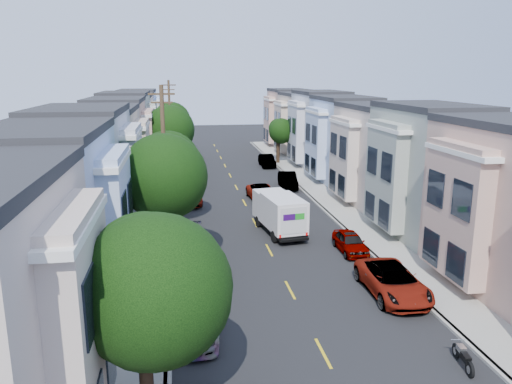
{
  "coord_description": "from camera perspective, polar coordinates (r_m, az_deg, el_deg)",
  "views": [
    {
      "loc": [
        -5.32,
        -29.1,
        10.76
      ],
      "look_at": [
        0.19,
        6.67,
        2.2
      ],
      "focal_mm": 35.0,
      "sensor_mm": 36.0,
      "label": 1
    }
  ],
  "objects": [
    {
      "name": "ground",
      "position": [
        31.48,
        1.52,
        -6.69
      ],
      "size": [
        160.0,
        160.0,
        0.0
      ],
      "primitive_type": "plane",
      "color": "black",
      "rests_on": "ground"
    },
    {
      "name": "road_slab",
      "position": [
        45.7,
        -1.83,
        -0.3
      ],
      "size": [
        12.0,
        70.0,
        0.02
      ],
      "primitive_type": "cube",
      "color": "black",
      "rests_on": "ground"
    },
    {
      "name": "curb_left",
      "position": [
        45.38,
        -9.44,
        -0.49
      ],
      "size": [
        0.3,
        70.0,
        0.15
      ],
      "primitive_type": "cube",
      "color": "gray",
      "rests_on": "ground"
    },
    {
      "name": "curb_right",
      "position": [
        46.78,
        5.54,
        0.04
      ],
      "size": [
        0.3,
        70.0,
        0.15
      ],
      "primitive_type": "cube",
      "color": "gray",
      "rests_on": "ground"
    },
    {
      "name": "sidewalk_left",
      "position": [
        45.42,
        -11.07,
        -0.55
      ],
      "size": [
        2.6,
        70.0,
        0.15
      ],
      "primitive_type": "cube",
      "color": "gray",
      "rests_on": "ground"
    },
    {
      "name": "sidewalk_right",
      "position": [
        47.11,
        7.08,
        0.1
      ],
      "size": [
        2.6,
        70.0,
        0.15
      ],
      "primitive_type": "cube",
      "color": "gray",
      "rests_on": "ground"
    },
    {
      "name": "centerline",
      "position": [
        45.7,
        -1.83,
        -0.31
      ],
      "size": [
        0.12,
        70.0,
        0.01
      ],
      "primitive_type": "cube",
      "color": "gold",
      "rests_on": "ground"
    },
    {
      "name": "townhouse_row_left",
      "position": [
        45.76,
        -15.83,
        -0.8
      ],
      "size": [
        5.0,
        70.0,
        8.5
      ],
      "primitive_type": "cube",
      "color": "beige",
      "rests_on": "ground"
    },
    {
      "name": "townhouse_row_right",
      "position": [
        48.29,
        11.42,
        0.17
      ],
      "size": [
        5.0,
        70.0,
        8.5
      ],
      "primitive_type": "cube",
      "color": "beige",
      "rests_on": "ground"
    },
    {
      "name": "tree_a",
      "position": [
        15.45,
        -11.84,
        -11.01
      ],
      "size": [
        4.7,
        4.7,
        6.84
      ],
      "color": "black",
      "rests_on": "ground"
    },
    {
      "name": "tree_b",
      "position": [
        26.84,
        -10.68,
        1.63
      ],
      "size": [
        4.64,
        4.64,
        7.78
      ],
      "color": "black",
      "rests_on": "ground"
    },
    {
      "name": "tree_c",
      "position": [
        36.26,
        -10.2,
        3.2
      ],
      "size": [
        4.7,
        4.7,
        6.89
      ],
      "color": "black",
      "rests_on": "ground"
    },
    {
      "name": "tree_d",
      "position": [
        48.36,
        -9.95,
        6.98
      ],
      "size": [
        4.7,
        4.7,
        7.97
      ],
      "color": "black",
      "rests_on": "ground"
    },
    {
      "name": "tree_e",
      "position": [
        62.78,
        -9.72,
        7.97
      ],
      "size": [
        4.7,
        4.7,
        7.49
      ],
      "color": "black",
      "rests_on": "ground"
    },
    {
      "name": "tree_far_r",
      "position": [
        61.21,
        2.82,
        6.93
      ],
      "size": [
        3.1,
        3.1,
        5.57
      ],
      "color": "black",
      "rests_on": "ground"
    },
    {
      "name": "utility_pole_near",
      "position": [
        31.61,
        -10.41,
        2.87
      ],
      "size": [
        1.6,
        0.26,
        10.0
      ],
      "color": "#42301E",
      "rests_on": "ground"
    },
    {
      "name": "utility_pole_far",
      "position": [
        57.38,
        -9.78,
        7.51
      ],
      "size": [
        1.6,
        0.26,
        10.0
      ],
      "color": "#42301E",
      "rests_on": "ground"
    },
    {
      "name": "fedex_truck",
      "position": [
        34.42,
        2.68,
        -2.26
      ],
      "size": [
        2.2,
        5.71,
        2.74
      ],
      "rotation": [
        0.0,
        0.0,
        0.14
      ],
      "color": "silver",
      "rests_on": "ground"
    },
    {
      "name": "lead_sedan",
      "position": [
        43.52,
        0.73,
        -0.1
      ],
      "size": [
        2.49,
        4.92,
        1.34
      ],
      "primitive_type": "imported",
      "rotation": [
        0.0,
        0.0,
        0.06
      ],
      "color": "black",
      "rests_on": "ground"
    },
    {
      "name": "parked_left_b",
      "position": [
        22.02,
        -6.9,
        -13.85
      ],
      "size": [
        2.56,
        5.16,
        1.5
      ],
      "primitive_type": "imported",
      "rotation": [
        0.0,
        0.0,
        -0.1
      ],
      "color": "#0A1C38",
      "rests_on": "ground"
    },
    {
      "name": "parked_left_c",
      "position": [
        31.15,
        -7.55,
        -5.7
      ],
      "size": [
        1.91,
        4.52,
        1.35
      ],
      "primitive_type": "imported",
      "rotation": [
        0.0,
        0.0,
        0.0
      ],
      "color": "#BCBCBD",
      "rests_on": "ground"
    },
    {
      "name": "parked_left_d",
      "position": [
        42.64,
        -7.95,
        -0.5
      ],
      "size": [
        2.73,
        5.08,
        1.36
      ],
      "primitive_type": "imported",
      "rotation": [
        0.0,
        0.0,
        0.1
      ],
      "color": "black",
      "rests_on": "ground"
    },
    {
      "name": "parked_right_a",
      "position": [
        26.03,
        15.36,
        -9.84
      ],
      "size": [
        2.54,
        5.37,
        1.48
      ],
      "primitive_type": "imported",
      "rotation": [
        0.0,
        0.0,
        -0.01
      ],
      "color": "#34373C",
      "rests_on": "ground"
    },
    {
      "name": "parked_right_b",
      "position": [
        31.5,
        10.72,
        -5.68
      ],
      "size": [
        1.54,
        3.93,
        1.27
      ],
      "primitive_type": "imported",
      "rotation": [
        0.0,
        0.0,
        -0.01
      ],
      "color": "silver",
      "rests_on": "ground"
    },
    {
      "name": "parked_right_c",
      "position": [
        48.31,
        3.65,
        1.33
      ],
      "size": [
        2.05,
        4.65,
        1.5
      ],
      "primitive_type": "imported",
      "rotation": [
        0.0,
        0.0,
        -0.1
      ],
      "color": "black",
      "rests_on": "ground"
    },
    {
      "name": "parked_right_d",
      "position": [
        59.47,
        1.26,
        3.58
      ],
      "size": [
        1.52,
        4.3,
        1.43
      ],
      "primitive_type": "imported",
      "rotation": [
        0.0,
        0.0,
        0.0
      ],
      "color": "#0D1D31",
      "rests_on": "ground"
    },
    {
      "name": "motorcycle",
      "position": [
        21.24,
        22.53,
        -17.03
      ],
      "size": [
        0.26,
        1.86,
        0.74
      ],
      "rotation": [
        0.0,
        0.0,
        -0.15
      ],
      "color": "black",
      "rests_on": "ground"
    }
  ]
}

